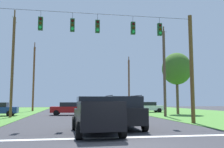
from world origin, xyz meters
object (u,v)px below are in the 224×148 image
at_px(distant_car_crossing_white, 148,107).
at_px(distant_car_far_parked, 69,108).
at_px(utility_pole_far_left, 34,78).
at_px(tree_roadside_right, 177,69).
at_px(overhead_signal_span, 99,58).
at_px(pickup_truck, 95,115).
at_px(utility_pole_mid_right, 164,72).
at_px(utility_pole_far_right, 129,84).
at_px(utility_pole_mid_left, 13,64).
at_px(suv_black, 122,111).

bearing_deg(distant_car_crossing_white, distant_car_far_parked, -156.80).
bearing_deg(utility_pole_far_left, tree_roadside_right, -31.55).
height_order(overhead_signal_span, distant_car_far_parked, overhead_signal_span).
bearing_deg(overhead_signal_span, pickup_truck, -98.82).
bearing_deg(overhead_signal_span, utility_pole_mid_right, 44.23).
bearing_deg(utility_pole_mid_right, utility_pole_far_right, 90.64).
distance_m(utility_pole_far_right, tree_roadside_right, 12.33).
height_order(distant_car_crossing_white, distant_car_far_parked, same).
height_order(overhead_signal_span, utility_pole_mid_left, utility_pole_mid_left).
distance_m(distant_car_crossing_white, utility_pole_far_right, 7.68).
xyz_separation_m(overhead_signal_span, distant_car_crossing_white, (9.22, 17.35, -4.06)).
bearing_deg(pickup_truck, overhead_signal_span, 81.18).
bearing_deg(tree_roadside_right, utility_pole_far_left, 148.45).
height_order(utility_pole_mid_right, utility_pole_mid_left, utility_pole_mid_left).
bearing_deg(tree_roadside_right, distant_car_crossing_white, 113.90).
height_order(overhead_signal_span, suv_black, overhead_signal_span).
bearing_deg(utility_pole_far_left, distant_car_far_parked, -63.34).
height_order(suv_black, distant_car_far_parked, suv_black).
bearing_deg(distant_car_far_parked, utility_pole_mid_right, -23.93).
height_order(distant_car_crossing_white, utility_pole_far_right, utility_pole_far_right).
xyz_separation_m(distant_car_crossing_white, utility_pole_mid_right, (-1.09, -9.44, 4.09)).
bearing_deg(utility_pole_mid_right, overhead_signal_span, -135.77).
relative_size(pickup_truck, suv_black, 1.14).
xyz_separation_m(pickup_truck, utility_pole_mid_right, (8.81, 12.34, 3.91)).
height_order(distant_car_far_parked, utility_pole_far_right, utility_pole_far_right).
xyz_separation_m(distant_car_far_parked, utility_pole_mid_left, (-5.84, -3.52, 4.67)).
height_order(overhead_signal_span, distant_car_crossing_white, overhead_signal_span).
bearing_deg(utility_pole_far_left, utility_pole_mid_left, -89.84).
relative_size(suv_black, distant_car_crossing_white, 1.09).
bearing_deg(pickup_truck, utility_pole_mid_right, 54.46).
bearing_deg(utility_pole_far_right, tree_roadside_right, -73.12).
relative_size(distant_car_crossing_white, utility_pole_far_left, 0.39).
xyz_separation_m(suv_black, utility_pole_far_right, (6.77, 26.42, 3.49)).
xyz_separation_m(overhead_signal_span, tree_roadside_right, (11.51, 12.19, 0.96)).
xyz_separation_m(distant_car_crossing_white, distant_car_far_parked, (-11.38, -4.88, 0.00)).
distance_m(pickup_truck, utility_pole_far_left, 29.90).
distance_m(distant_car_crossing_white, utility_pole_mid_left, 19.73).
height_order(overhead_signal_span, pickup_truck, overhead_signal_span).
distance_m(distant_car_far_parked, utility_pole_mid_right, 11.98).
height_order(distant_car_crossing_white, tree_roadside_right, tree_roadside_right).
bearing_deg(distant_car_crossing_white, pickup_truck, -114.45).
height_order(distant_car_crossing_white, utility_pole_far_left, utility_pole_far_left).
height_order(pickup_truck, distant_car_crossing_white, pickup_truck).
bearing_deg(utility_pole_mid_left, pickup_truck, -61.32).
height_order(suv_black, utility_pole_far_right, utility_pole_far_right).
height_order(utility_pole_mid_right, utility_pole_far_right, utility_pole_mid_right).
xyz_separation_m(distant_car_far_parked, utility_pole_far_left, (-5.89, 11.72, 4.68)).
relative_size(utility_pole_mid_left, utility_pole_far_left, 0.99).
bearing_deg(overhead_signal_span, distant_car_crossing_white, 62.02).
bearing_deg(distant_car_far_parked, utility_pole_far_right, 48.55).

